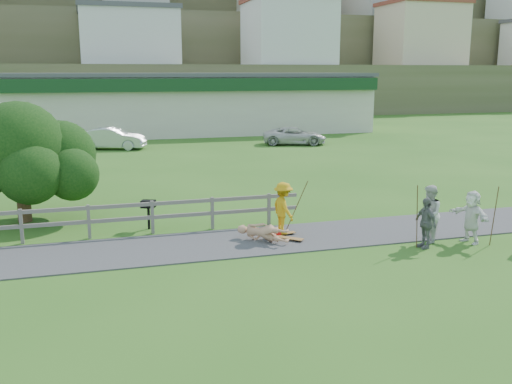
% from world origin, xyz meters
% --- Properties ---
extents(ground, '(260.00, 260.00, 0.00)m').
position_xyz_m(ground, '(0.00, 0.00, 0.00)').
color(ground, '#2E611B').
rests_on(ground, ground).
extents(path, '(34.00, 3.00, 0.04)m').
position_xyz_m(path, '(0.00, 1.50, 0.02)').
color(path, '#3D3D40').
rests_on(path, ground).
extents(fence, '(15.05, 0.10, 1.10)m').
position_xyz_m(fence, '(-4.62, 3.30, 0.72)').
color(fence, '#605A55').
rests_on(fence, ground).
extents(strip_mall, '(32.50, 10.75, 5.10)m').
position_xyz_m(strip_mall, '(4.00, 34.94, 2.58)').
color(strip_mall, beige).
rests_on(strip_mall, ground).
extents(hillside, '(220.00, 67.00, 47.50)m').
position_xyz_m(hillside, '(0.00, 91.31, 14.41)').
color(hillside, '#4A502F').
rests_on(hillside, ground).
extents(skater_rider, '(0.77, 1.16, 1.68)m').
position_xyz_m(skater_rider, '(2.00, 1.79, 0.84)').
color(skater_rider, gold).
rests_on(skater_rider, ground).
extents(skater_fallen, '(1.53, 1.48, 0.63)m').
position_xyz_m(skater_fallen, '(1.18, 1.34, 0.31)').
color(skater_fallen, tan).
rests_on(skater_fallen, ground).
extents(spectator_a, '(1.02, 1.10, 1.81)m').
position_xyz_m(spectator_a, '(6.12, -0.09, 0.90)').
color(spectator_a, silver).
rests_on(spectator_a, ground).
extents(spectator_b, '(0.45, 0.93, 1.55)m').
position_xyz_m(spectator_b, '(5.72, -0.54, 0.77)').
color(spectator_b, slate).
rests_on(spectator_b, ground).
extents(spectator_d, '(0.75, 1.60, 1.66)m').
position_xyz_m(spectator_d, '(7.36, -0.50, 0.83)').
color(spectator_d, white).
rests_on(spectator_d, ground).
extents(car_silver, '(4.76, 2.86, 1.48)m').
position_xyz_m(car_silver, '(-2.38, 25.05, 0.74)').
color(car_silver, '#B3B7BB').
rests_on(car_silver, ground).
extents(car_white, '(5.00, 3.32, 1.28)m').
position_xyz_m(car_white, '(10.50, 23.96, 0.64)').
color(car_white, beige).
rests_on(car_white, ground).
extents(tree, '(5.08, 5.08, 3.38)m').
position_xyz_m(tree, '(-6.19, 6.13, 1.69)').
color(tree, black).
rests_on(tree, ground).
extents(bbq, '(0.55, 0.49, 0.99)m').
position_xyz_m(bbq, '(-2.06, 3.90, 0.50)').
color(bbq, black).
rests_on(bbq, ground).
extents(longboard_rider, '(0.88, 0.33, 0.10)m').
position_xyz_m(longboard_rider, '(2.00, 1.79, 0.05)').
color(longboard_rider, olive).
rests_on(longboard_rider, ground).
extents(longboard_fallen, '(0.89, 0.84, 0.11)m').
position_xyz_m(longboard_fallen, '(1.98, 1.24, 0.05)').
color(longboard_fallen, olive).
rests_on(longboard_fallen, ground).
extents(helmet, '(0.25, 0.25, 0.25)m').
position_xyz_m(helmet, '(1.78, 1.69, 0.13)').
color(helmet, red).
rests_on(helmet, ground).
extents(pole_rider, '(0.03, 0.03, 1.86)m').
position_xyz_m(pole_rider, '(2.60, 2.19, 0.93)').
color(pole_rider, brown).
rests_on(pole_rider, ground).
extents(pole_spec_left, '(0.03, 0.03, 1.93)m').
position_xyz_m(pole_spec_left, '(5.45, -0.48, 0.97)').
color(pole_spec_left, brown).
rests_on(pole_spec_left, ground).
extents(pole_spec_right, '(0.03, 0.03, 1.84)m').
position_xyz_m(pole_spec_right, '(7.85, -0.91, 0.92)').
color(pole_spec_right, brown).
rests_on(pole_spec_right, ground).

